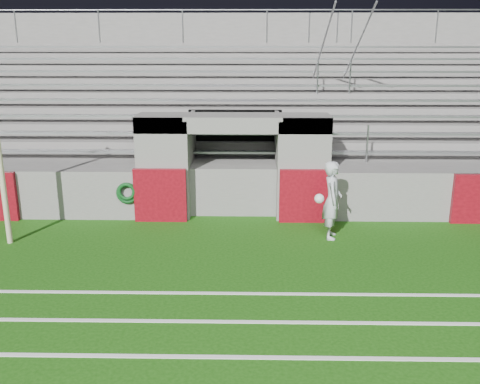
{
  "coord_description": "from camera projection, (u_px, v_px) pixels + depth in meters",
  "views": [
    {
      "loc": [
        0.42,
        -9.72,
        4.42
      ],
      "look_at": [
        0.2,
        1.8,
        1.1
      ],
      "focal_mm": 40.0,
      "sensor_mm": 36.0,
      "label": 1
    }
  ],
  "objects": [
    {
      "name": "ground",
      "position": [
        228.0,
        270.0,
        10.57
      ],
      "size": [
        90.0,
        90.0,
        0.0
      ],
      "primitive_type": "plane",
      "color": "#17480C",
      "rests_on": "ground"
    },
    {
      "name": "field_post",
      "position": [
        0.0,
        163.0,
        11.5
      ],
      "size": [
        0.12,
        0.12,
        3.68
      ],
      "primitive_type": "cylinder",
      "color": "#C6BD93",
      "rests_on": "ground"
    },
    {
      "name": "hose_coil",
      "position": [
        127.0,
        193.0,
        13.23
      ],
      "size": [
        0.55,
        0.14,
        0.55
      ],
      "color": "#0C4017",
      "rests_on": "ground"
    },
    {
      "name": "stadium_structure",
      "position": [
        237.0,
        130.0,
        17.82
      ],
      "size": [
        26.0,
        8.48,
        5.42
      ],
      "color": "slate",
      "rests_on": "ground"
    },
    {
      "name": "goalkeeper_with_ball",
      "position": [
        332.0,
        200.0,
        12.09
      ],
      "size": [
        0.67,
        0.7,
        1.8
      ],
      "color": "#B8BCC3",
      "rests_on": "ground"
    }
  ]
}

